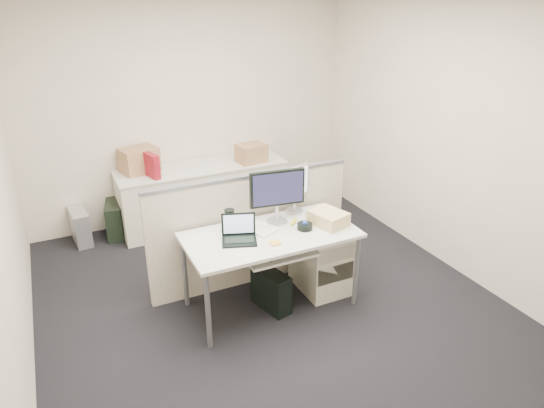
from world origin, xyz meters
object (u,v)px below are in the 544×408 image
laptop (239,230)px  desk_phone (326,214)px  desk (271,240)px  monitor_main (277,197)px

laptop → desk_phone: (0.90, 0.09, -0.07)m
desk → monitor_main: bearing=50.2°
monitor_main → desk_phone: (0.45, -0.11, -0.21)m
monitor_main → desk_phone: monitor_main is taller
monitor_main → laptop: (-0.45, -0.20, -0.14)m
laptop → desk_phone: 0.91m
desk → monitor_main: 0.39m
laptop → desk_phone: size_ratio=1.30×
monitor_main → laptop: monitor_main is taller
desk_phone → laptop: bearing=162.7°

